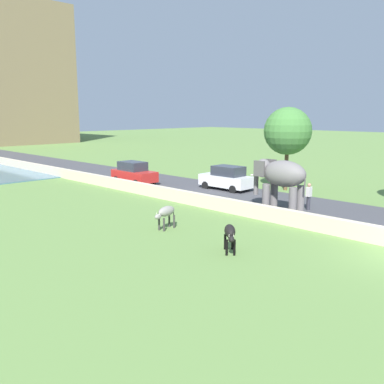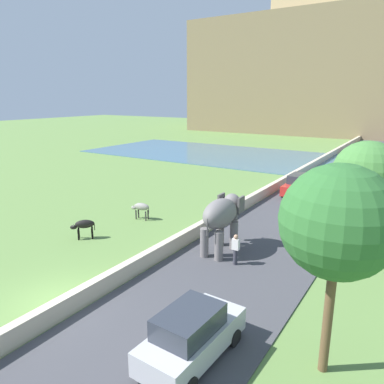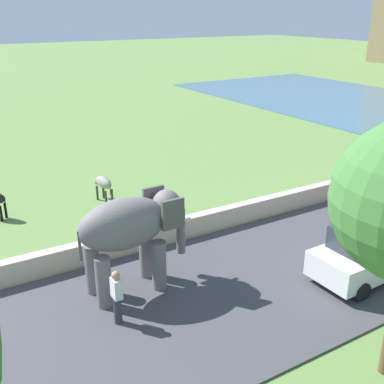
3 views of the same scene
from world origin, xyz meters
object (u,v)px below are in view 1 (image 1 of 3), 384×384
elephant (280,177)px  car_red (134,173)px  car_white (227,178)px  cow_black (230,233)px  cow_grey (166,213)px  person_beside_elephant (309,196)px

elephant → car_red: size_ratio=0.86×
car_white → cow_black: (-10.83, -9.29, -0.06)m
car_white → cow_grey: 11.35m
person_beside_elephant → car_white: bearing=76.9°
elephant → car_red: bearing=90.0°
elephant → car_white: 7.42m
cow_grey → car_white: bearing=25.0°
person_beside_elephant → cow_black: 9.18m
cow_black → elephant: bearing=19.2°
elephant → cow_black: 8.21m
car_red → cow_black: 17.99m
cow_grey → cow_black: size_ratio=1.16×
car_red → cow_grey: (-7.13, -11.77, -0.06)m
elephant → car_red: 13.65m
person_beside_elephant → car_red: car_red is taller
cow_black → cow_grey: bearing=83.1°
elephant → cow_black: (-7.67, -2.67, -1.20)m
elephant → car_white: bearing=64.5°
elephant → car_white: (3.15, 6.62, -1.14)m
car_white → cow_grey: bearing=-155.0°
person_beside_elephant → elephant: bearing=141.7°
car_red → cow_black: car_red is taller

